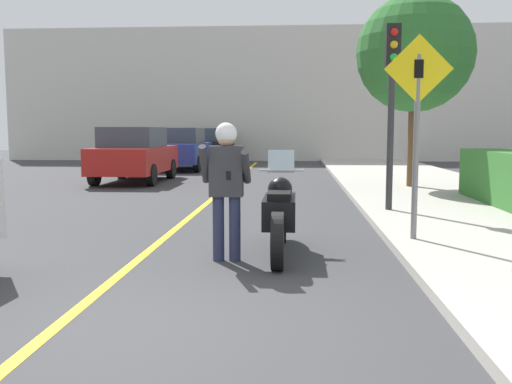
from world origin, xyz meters
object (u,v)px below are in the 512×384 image
at_px(crossing_sign, 417,117).
at_px(street_tree, 415,54).
at_px(parked_car_red, 134,154).
at_px(parked_car_blue, 182,149).
at_px(person_biker, 226,177).
at_px(traffic_light, 392,81).
at_px(motorcycle, 280,214).
at_px(parked_car_black, 213,145).

height_order(crossing_sign, street_tree, street_tree).
relative_size(parked_car_red, parked_car_blue, 1.00).
height_order(person_biker, traffic_light, traffic_light).
distance_m(crossing_sign, parked_car_blue, 16.00).
relative_size(motorcycle, street_tree, 0.47).
bearing_deg(parked_car_red, parked_car_blue, 85.91).
xyz_separation_m(person_biker, parked_car_black, (-3.27, 21.32, -0.17)).
relative_size(person_biker, traffic_light, 0.50).
distance_m(traffic_light, parked_car_black, 18.46).
bearing_deg(person_biker, traffic_light, 56.46).
bearing_deg(parked_car_red, crossing_sign, -55.09).
bearing_deg(parked_car_black, parked_car_blue, -94.61).
bearing_deg(person_biker, parked_car_blue, 103.27).
bearing_deg(motorcycle, street_tree, 67.96).
bearing_deg(motorcycle, parked_car_blue, 105.83).
relative_size(person_biker, parked_car_blue, 0.40).
relative_size(person_biker, parked_car_red, 0.40).
distance_m(motorcycle, parked_car_blue, 15.94).
xyz_separation_m(parked_car_blue, parked_car_black, (0.45, 5.56, 0.00)).
xyz_separation_m(crossing_sign, traffic_light, (0.13, 2.87, 0.72)).
distance_m(person_biker, crossing_sign, 2.75).
distance_m(motorcycle, traffic_light, 4.42).
relative_size(crossing_sign, parked_car_black, 0.65).
bearing_deg(parked_car_black, traffic_light, -71.48).
xyz_separation_m(motorcycle, traffic_light, (1.94, 3.46, 1.96)).
bearing_deg(parked_car_red, street_tree, -13.63).
relative_size(person_biker, street_tree, 0.34).
bearing_deg(motorcycle, crossing_sign, 18.08).
distance_m(crossing_sign, parked_car_black, 21.11).
relative_size(motorcycle, parked_car_black, 0.55).
bearing_deg(street_tree, parked_car_blue, 136.14).
bearing_deg(traffic_light, street_tree, 73.99).
xyz_separation_m(traffic_light, street_tree, (1.31, 4.57, 1.07)).
distance_m(motorcycle, street_tree, 9.18).
bearing_deg(parked_car_blue, crossing_sign, -67.32).
xyz_separation_m(crossing_sign, parked_car_red, (-6.55, 9.38, -0.90)).
height_order(street_tree, parked_car_blue, street_tree).
distance_m(parked_car_blue, parked_car_black, 5.58).
distance_m(parked_car_red, parked_car_blue, 5.38).
relative_size(person_biker, parked_car_black, 0.40).
bearing_deg(person_biker, crossing_sign, 22.48).
bearing_deg(crossing_sign, parked_car_black, 105.72).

